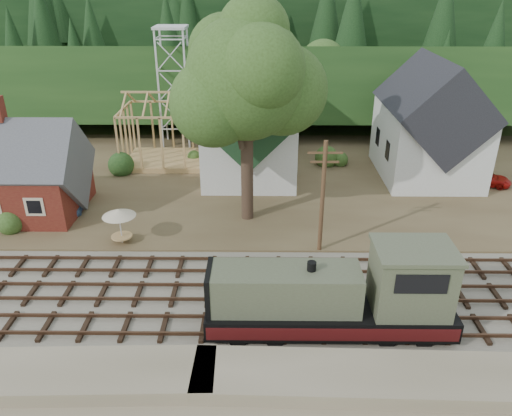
{
  "coord_description": "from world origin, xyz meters",
  "views": [
    {
      "loc": [
        2.99,
        -24.16,
        17.45
      ],
      "look_at": [
        2.69,
        6.0,
        3.0
      ],
      "focal_mm": 35.0,
      "sensor_mm": 36.0,
      "label": 1
    }
  ],
  "objects_px": {
    "locomotive": "(340,298)",
    "patio_set": "(119,214)",
    "car_red": "(487,178)",
    "car_blue": "(76,204)"
  },
  "relations": [
    {
      "from": "locomotive",
      "to": "car_red",
      "type": "distance_m",
      "value": 25.29
    },
    {
      "from": "car_red",
      "to": "patio_set",
      "type": "bearing_deg",
      "value": 134.84
    },
    {
      "from": "locomotive",
      "to": "patio_set",
      "type": "bearing_deg",
      "value": 146.55
    },
    {
      "from": "car_blue",
      "to": "car_red",
      "type": "relative_size",
      "value": 0.77
    },
    {
      "from": "car_blue",
      "to": "locomotive",
      "type": "bearing_deg",
      "value": -39.66
    },
    {
      "from": "locomotive",
      "to": "patio_set",
      "type": "height_order",
      "value": "locomotive"
    },
    {
      "from": "car_red",
      "to": "car_blue",
      "type": "bearing_deg",
      "value": 124.15
    },
    {
      "from": "car_blue",
      "to": "patio_set",
      "type": "relative_size",
      "value": 1.23
    },
    {
      "from": "locomotive",
      "to": "car_blue",
      "type": "height_order",
      "value": "locomotive"
    },
    {
      "from": "locomotive",
      "to": "patio_set",
      "type": "relative_size",
      "value": 4.95
    }
  ]
}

